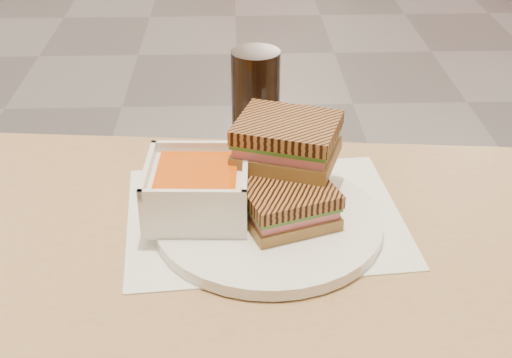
{
  "coord_description": "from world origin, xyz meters",
  "views": [
    {
      "loc": [
        -0.02,
        -2.75,
        1.27
      ],
      "look_at": [
        0.01,
        -2.0,
        0.82
      ],
      "focal_mm": 48.92,
      "sensor_mm": 36.0,
      "label": 1
    }
  ],
  "objects_px": {
    "plate": "(269,222)",
    "panini_lower": "(288,204)",
    "main_table": "(335,354)",
    "cola_glass": "(256,101)",
    "soup_bowl": "(197,191)"
  },
  "relations": [
    {
      "from": "cola_glass",
      "to": "soup_bowl",
      "type": "bearing_deg",
      "value": -111.55
    },
    {
      "from": "plate",
      "to": "panini_lower",
      "type": "xyz_separation_m",
      "value": [
        0.02,
        -0.01,
        0.03
      ]
    },
    {
      "from": "soup_bowl",
      "to": "panini_lower",
      "type": "height_order",
      "value": "soup_bowl"
    },
    {
      "from": "plate",
      "to": "cola_glass",
      "type": "height_order",
      "value": "cola_glass"
    },
    {
      "from": "plate",
      "to": "panini_lower",
      "type": "bearing_deg",
      "value": -20.04
    },
    {
      "from": "main_table",
      "to": "soup_bowl",
      "type": "height_order",
      "value": "soup_bowl"
    },
    {
      "from": "plate",
      "to": "main_table",
      "type": "bearing_deg",
      "value": -55.09
    },
    {
      "from": "panini_lower",
      "to": "main_table",
      "type": "bearing_deg",
      "value": -62.18
    },
    {
      "from": "main_table",
      "to": "soup_bowl",
      "type": "relative_size",
      "value": 9.31
    },
    {
      "from": "soup_bowl",
      "to": "cola_glass",
      "type": "relative_size",
      "value": 0.86
    },
    {
      "from": "panini_lower",
      "to": "cola_glass",
      "type": "relative_size",
      "value": 0.86
    },
    {
      "from": "main_table",
      "to": "cola_glass",
      "type": "distance_m",
      "value": 0.4
    },
    {
      "from": "cola_glass",
      "to": "main_table",
      "type": "bearing_deg",
      "value": -75.51
    },
    {
      "from": "main_table",
      "to": "panini_lower",
      "type": "xyz_separation_m",
      "value": [
        -0.05,
        0.1,
        0.16
      ]
    },
    {
      "from": "plate",
      "to": "cola_glass",
      "type": "bearing_deg",
      "value": 92.36
    }
  ]
}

